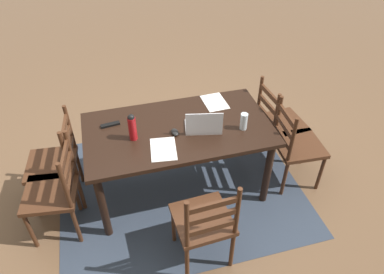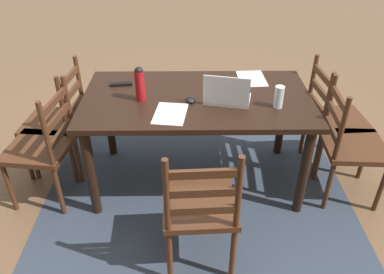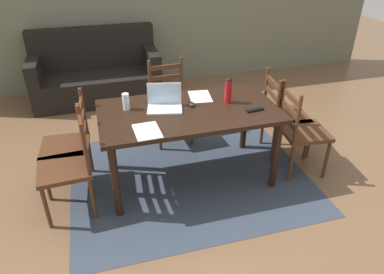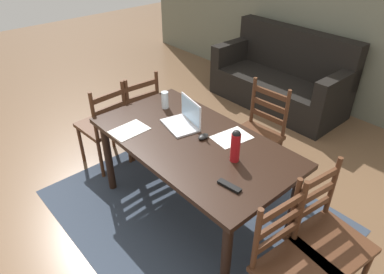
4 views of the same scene
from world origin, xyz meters
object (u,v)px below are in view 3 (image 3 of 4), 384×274
(chair_left_far, at_px, (69,145))
(chair_right_near, at_px, (301,131))
(water_bottle, at_px, (228,90))
(laptop, at_px, (165,102))
(tv_remote, at_px, (255,110))
(drinking_glass, at_px, (126,102))
(dining_table, at_px, (189,118))
(computer_mouse, at_px, (191,104))
(chair_right_far, at_px, (283,115))
(chair_far_head, at_px, (170,103))
(chair_left_near, at_px, (69,166))
(couch, at_px, (97,75))

(chair_left_far, height_order, chair_right_near, same)
(chair_right_near, distance_m, water_bottle, 0.88)
(laptop, distance_m, water_bottle, 0.62)
(water_bottle, xyz_separation_m, tv_remote, (0.18, -0.24, -0.12))
(chair_left_far, xyz_separation_m, drinking_glass, (0.57, -0.02, 0.39))
(dining_table, height_order, computer_mouse, computer_mouse)
(chair_right_far, bearing_deg, chair_far_head, 150.42)
(chair_left_far, relative_size, water_bottle, 3.75)
(dining_table, distance_m, chair_left_near, 1.16)
(chair_left_near, height_order, water_bottle, water_bottle)
(drinking_glass, bearing_deg, chair_left_near, -148.96)
(chair_right_far, distance_m, tv_remote, 0.74)
(chair_right_near, height_order, tv_remote, chair_right_near)
(dining_table, xyz_separation_m, chair_right_far, (1.12, 0.19, -0.22))
(chair_left_near, bearing_deg, couch, 82.21)
(chair_left_far, height_order, water_bottle, water_bottle)
(chair_right_far, distance_m, laptop, 1.39)
(tv_remote, bearing_deg, chair_far_head, 22.50)
(chair_far_head, bearing_deg, tv_remote, -60.32)
(chair_left_far, xyz_separation_m, laptop, (0.92, -0.08, 0.37))
(dining_table, xyz_separation_m, chair_left_near, (-1.12, -0.18, -0.22))
(dining_table, relative_size, tv_remote, 9.83)
(chair_right_near, relative_size, couch, 0.53)
(chair_left_far, height_order, laptop, laptop)
(chair_left_near, bearing_deg, tv_remote, -0.50)
(chair_right_far, relative_size, water_bottle, 3.75)
(chair_right_near, relative_size, chair_far_head, 1.00)
(chair_right_near, xyz_separation_m, laptop, (-1.33, 0.27, 0.37))
(couch, xyz_separation_m, tv_remote, (1.36, -2.50, 0.43))
(chair_left_near, height_order, chair_right_near, same)
(drinking_glass, distance_m, computer_mouse, 0.61)
(chair_right_near, distance_m, laptop, 1.41)
(chair_right_near, bearing_deg, tv_remote, -178.27)
(chair_left_near, bearing_deg, chair_right_far, 9.29)
(chair_right_far, bearing_deg, water_bottle, -168.77)
(computer_mouse, distance_m, tv_remote, 0.60)
(chair_right_near, xyz_separation_m, tv_remote, (-0.54, -0.02, 0.32))
(tv_remote, bearing_deg, laptop, 62.56)
(dining_table, xyz_separation_m, couch, (-0.78, 2.31, -0.32))
(computer_mouse, bearing_deg, chair_left_far, 170.46)
(chair_right_near, height_order, drinking_glass, chair_right_near)
(chair_far_head, distance_m, laptop, 0.84)
(computer_mouse, relative_size, tv_remote, 0.59)
(dining_table, relative_size, computer_mouse, 16.71)
(chair_left_far, bearing_deg, water_bottle, -5.06)
(dining_table, xyz_separation_m, water_bottle, (0.40, 0.04, 0.23))
(dining_table, distance_m, chair_right_near, 1.16)
(dining_table, xyz_separation_m, drinking_glass, (-0.56, 0.16, 0.17))
(drinking_glass, bearing_deg, chair_left_far, 178.08)
(dining_table, distance_m, laptop, 0.28)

